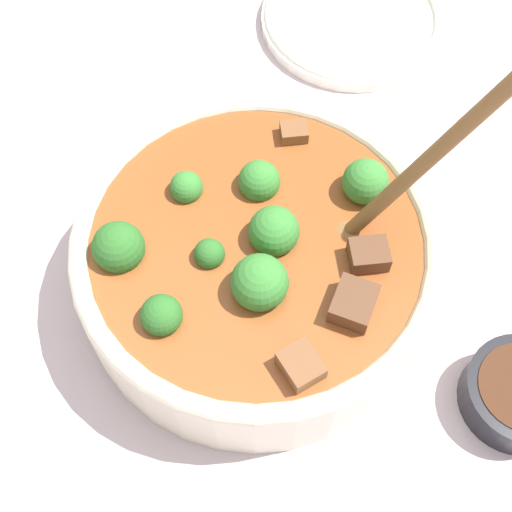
# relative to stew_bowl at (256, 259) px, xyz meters

# --- Properties ---
(ground_plane) EXTENTS (4.00, 4.00, 0.00)m
(ground_plane) POSITION_rel_stew_bowl_xyz_m (0.00, -0.00, -0.05)
(ground_plane) COLOR silver
(stew_bowl) EXTENTS (0.32, 0.29, 0.26)m
(stew_bowl) POSITION_rel_stew_bowl_xyz_m (0.00, 0.00, 0.00)
(stew_bowl) COLOR beige
(stew_bowl) RESTS_ON ground_plane
(empty_plate) EXTENTS (0.20, 0.20, 0.02)m
(empty_plate) POSITION_rel_stew_bowl_xyz_m (-0.04, -0.34, -0.04)
(empty_plate) COLOR silver
(empty_plate) RESTS_ON ground_plane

